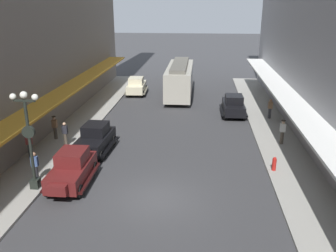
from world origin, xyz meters
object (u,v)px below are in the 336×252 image
parked_car_3 (72,168)px  streetcar (180,78)px  parked_car_2 (136,85)px  fire_hydrant (274,164)px  pedestrian_0 (29,144)px  pedestrian_4 (55,127)px  pedestrian_1 (35,166)px  pedestrian_3 (65,134)px  lamp_post_with_clock (29,137)px  parked_car_1 (95,138)px  pedestrian_2 (270,108)px  parked_car_0 (233,105)px  pedestrian_5 (282,132)px

parked_car_3 → streetcar: bearing=77.0°
parked_car_2 → streetcar: streetcar is taller
parked_car_3 → fire_hydrant: (11.07, 2.39, -0.38)m
fire_hydrant → pedestrian_0: size_ratio=0.50×
fire_hydrant → pedestrian_4: bearing=165.7°
streetcar → pedestrian_1: 20.81m
pedestrian_0 → pedestrian_3: (1.52, 2.05, 0.00)m
lamp_post_with_clock → pedestrian_4: lamp_post_with_clock is taller
parked_car_1 → fire_hydrant: size_ratio=5.26×
pedestrian_2 → fire_hydrant: bearing=-98.1°
parked_car_3 → streetcar: 20.19m
parked_car_0 → parked_car_1: same height
parked_car_3 → pedestrian_2: (12.49, 12.36, 0.05)m
parked_car_0 → fire_hydrant: parked_car_0 is taller
parked_car_3 → pedestrian_4: (-3.38, 6.08, 0.07)m
parked_car_1 → pedestrian_1: parked_car_1 is taller
parked_car_1 → parked_car_2: size_ratio=1.00×
parked_car_0 → pedestrian_2: 3.09m
fire_hydrant → pedestrian_0: (-14.80, 0.49, 0.43)m
pedestrian_2 → pedestrian_4: (-15.87, -6.28, 0.02)m
parked_car_1 → pedestrian_3: size_ratio=2.63×
parked_car_0 → pedestrian_0: parked_car_0 is taller
parked_car_3 → parked_car_2: bearing=90.2°
fire_hydrant → parked_car_3: bearing=-167.8°
parked_car_0 → parked_car_3: (-9.57, -13.37, 0.00)m
pedestrian_0 → lamp_post_with_clock: bearing=-61.5°
fire_hydrant → pedestrian_3: (-13.27, 2.55, 0.43)m
lamp_post_with_clock → pedestrian_2: (14.17, 13.25, -2.00)m
parked_car_3 → pedestrian_1: (-1.99, -0.08, 0.05)m
parked_car_3 → pedestrian_4: 6.96m
pedestrian_5 → parked_car_3: bearing=-151.7°
pedestrian_1 → pedestrian_5: size_ratio=0.98×
parked_car_0 → pedestrian_5: (2.76, -6.72, 0.07)m
pedestrian_4 → pedestrian_5: (15.72, 0.57, 0.00)m
pedestrian_2 → streetcar: bearing=137.5°
parked_car_3 → pedestrian_1: bearing=-177.6°
lamp_post_with_clock → pedestrian_3: lamp_post_with_clock is taller
pedestrian_0 → fire_hydrant: bearing=-1.9°
parked_car_0 → fire_hydrant: 11.10m
streetcar → pedestrian_0: bearing=-116.2°
pedestrian_2 → pedestrian_1: bearing=-139.3°
lamp_post_with_clock → pedestrian_2: bearing=43.1°
pedestrian_0 → pedestrian_3: size_ratio=1.00×
parked_car_2 → pedestrian_1: parked_car_2 is taller
parked_car_2 → parked_car_3: same height
lamp_post_with_clock → fire_hydrant: lamp_post_with_clock is taller
parked_car_0 → lamp_post_with_clock: 18.28m
parked_car_1 → fire_hydrant: (11.09, -2.05, -0.38)m
parked_car_1 → pedestrian_0: parked_car_1 is taller
fire_hydrant → pedestrian_0: pedestrian_0 is taller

